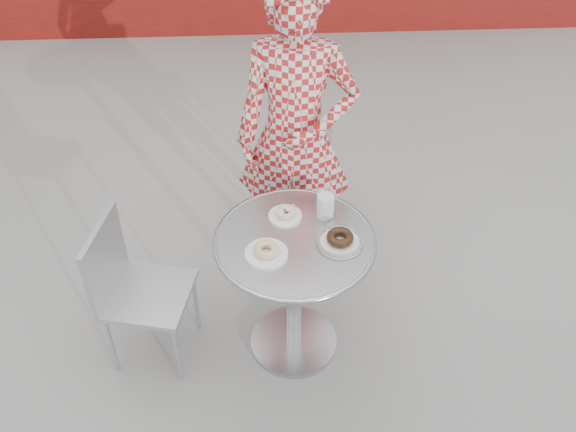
{
  "coord_description": "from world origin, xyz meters",
  "views": [
    {
      "loc": [
        -0.13,
        -2.1,
        2.71
      ],
      "look_at": [
        -0.02,
        0.05,
        0.81
      ],
      "focal_mm": 40.0,
      "sensor_mm": 36.0,
      "label": 1
    }
  ],
  "objects_px": {
    "seated_person": "(296,137)",
    "plate_far": "(285,214)",
    "bistro_table": "(294,268)",
    "milk_cup": "(326,205)",
    "plate_near": "(266,252)",
    "plate_checker": "(340,240)",
    "chair_left": "(151,316)",
    "chair_far": "(289,193)"
  },
  "relations": [
    {
      "from": "chair_far",
      "to": "seated_person",
      "type": "distance_m",
      "value": 0.67
    },
    {
      "from": "chair_far",
      "to": "milk_cup",
      "type": "distance_m",
      "value": 0.97
    },
    {
      "from": "seated_person",
      "to": "plate_far",
      "type": "xyz_separation_m",
      "value": [
        -0.08,
        -0.49,
        -0.09
      ]
    },
    {
      "from": "seated_person",
      "to": "plate_checker",
      "type": "xyz_separation_m",
      "value": [
        0.15,
        -0.68,
        -0.09
      ]
    },
    {
      "from": "plate_near",
      "to": "bistro_table",
      "type": "bearing_deg",
      "value": 34.19
    },
    {
      "from": "bistro_table",
      "to": "seated_person",
      "type": "xyz_separation_m",
      "value": [
        0.04,
        0.65,
        0.29
      ]
    },
    {
      "from": "seated_person",
      "to": "plate_near",
      "type": "xyz_separation_m",
      "value": [
        -0.17,
        -0.73,
        -0.09
      ]
    },
    {
      "from": "bistro_table",
      "to": "seated_person",
      "type": "height_order",
      "value": "seated_person"
    },
    {
      "from": "chair_left",
      "to": "plate_far",
      "type": "height_order",
      "value": "chair_left"
    },
    {
      "from": "bistro_table",
      "to": "plate_near",
      "type": "xyz_separation_m",
      "value": [
        -0.13,
        -0.09,
        0.2
      ]
    },
    {
      "from": "milk_cup",
      "to": "chair_far",
      "type": "bearing_deg",
      "value": 99.14
    },
    {
      "from": "seated_person",
      "to": "milk_cup",
      "type": "height_order",
      "value": "seated_person"
    },
    {
      "from": "chair_left",
      "to": "plate_far",
      "type": "bearing_deg",
      "value": -64.64
    },
    {
      "from": "chair_left",
      "to": "seated_person",
      "type": "height_order",
      "value": "seated_person"
    },
    {
      "from": "plate_far",
      "to": "milk_cup",
      "type": "height_order",
      "value": "milk_cup"
    },
    {
      "from": "seated_person",
      "to": "plate_near",
      "type": "bearing_deg",
      "value": -94.83
    },
    {
      "from": "bistro_table",
      "to": "plate_near",
      "type": "distance_m",
      "value": 0.25
    },
    {
      "from": "plate_near",
      "to": "chair_far",
      "type": "bearing_deg",
      "value": 81.55
    },
    {
      "from": "chair_far",
      "to": "milk_cup",
      "type": "height_order",
      "value": "milk_cup"
    },
    {
      "from": "milk_cup",
      "to": "plate_near",
      "type": "bearing_deg",
      "value": -138.87
    },
    {
      "from": "bistro_table",
      "to": "milk_cup",
      "type": "height_order",
      "value": "milk_cup"
    },
    {
      "from": "chair_far",
      "to": "chair_left",
      "type": "relative_size",
      "value": 0.99
    },
    {
      "from": "seated_person",
      "to": "bistro_table",
      "type": "bearing_deg",
      "value": -85.51
    },
    {
      "from": "plate_far",
      "to": "seated_person",
      "type": "bearing_deg",
      "value": 80.95
    },
    {
      "from": "seated_person",
      "to": "milk_cup",
      "type": "relative_size",
      "value": 12.34
    },
    {
      "from": "plate_far",
      "to": "plate_checker",
      "type": "height_order",
      "value": "plate_checker"
    },
    {
      "from": "chair_left",
      "to": "plate_checker",
      "type": "height_order",
      "value": "chair_left"
    },
    {
      "from": "chair_far",
      "to": "plate_far",
      "type": "distance_m",
      "value": 0.94
    },
    {
      "from": "plate_far",
      "to": "plate_checker",
      "type": "distance_m",
      "value": 0.3
    },
    {
      "from": "chair_far",
      "to": "plate_far",
      "type": "xyz_separation_m",
      "value": [
        -0.06,
        -0.78,
        0.51
      ]
    },
    {
      "from": "seated_person",
      "to": "milk_cup",
      "type": "bearing_deg",
      "value": -69.34
    },
    {
      "from": "bistro_table",
      "to": "plate_checker",
      "type": "height_order",
      "value": "plate_checker"
    },
    {
      "from": "chair_far",
      "to": "plate_near",
      "type": "relative_size",
      "value": 4.22
    },
    {
      "from": "chair_far",
      "to": "plate_far",
      "type": "height_order",
      "value": "chair_far"
    },
    {
      "from": "bistro_table",
      "to": "milk_cup",
      "type": "xyz_separation_m",
      "value": [
        0.15,
        0.16,
        0.25
      ]
    },
    {
      "from": "chair_left",
      "to": "plate_near",
      "type": "height_order",
      "value": "chair_left"
    },
    {
      "from": "plate_near",
      "to": "plate_checker",
      "type": "relative_size",
      "value": 0.9
    },
    {
      "from": "bistro_table",
      "to": "milk_cup",
      "type": "relative_size",
      "value": 5.42
    },
    {
      "from": "bistro_table",
      "to": "plate_near",
      "type": "bearing_deg",
      "value": -145.81
    },
    {
      "from": "plate_checker",
      "to": "milk_cup",
      "type": "xyz_separation_m",
      "value": [
        -0.05,
        0.19,
        0.05
      ]
    },
    {
      "from": "bistro_table",
      "to": "milk_cup",
      "type": "bearing_deg",
      "value": 46.08
    },
    {
      "from": "chair_far",
      "to": "plate_checker",
      "type": "xyz_separation_m",
      "value": [
        0.17,
        -0.97,
        0.51
      ]
    }
  ]
}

